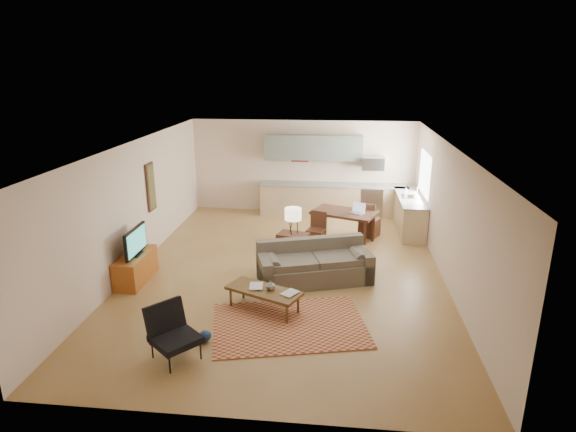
# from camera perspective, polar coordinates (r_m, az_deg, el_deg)

# --- Properties ---
(room) EXTENTS (9.00, 9.00, 9.00)m
(room) POSITION_cam_1_polar(r_m,az_deg,el_deg) (9.85, -0.19, 0.59)
(room) COLOR olive
(room) RESTS_ON ground
(kitchen_counter_back) EXTENTS (4.26, 0.64, 0.92)m
(kitchen_counter_back) POSITION_cam_1_polar(r_m,az_deg,el_deg) (14.05, 5.34, 1.94)
(kitchen_counter_back) COLOR tan
(kitchen_counter_back) RESTS_ON ground
(kitchen_counter_right) EXTENTS (0.64, 2.26, 0.92)m
(kitchen_counter_right) POSITION_cam_1_polar(r_m,az_deg,el_deg) (13.06, 14.19, 0.25)
(kitchen_counter_right) COLOR tan
(kitchen_counter_right) RESTS_ON ground
(kitchen_range) EXTENTS (0.62, 0.62, 0.90)m
(kitchen_range) POSITION_cam_1_polar(r_m,az_deg,el_deg) (14.09, 9.82, 1.75)
(kitchen_range) COLOR #A5A8AD
(kitchen_range) RESTS_ON ground
(kitchen_microwave) EXTENTS (0.62, 0.40, 0.35)m
(kitchen_microwave) POSITION_cam_1_polar(r_m,az_deg,el_deg) (13.86, 10.05, 6.16)
(kitchen_microwave) COLOR #A5A8AD
(kitchen_microwave) RESTS_ON room
(upper_cabinets) EXTENTS (2.80, 0.34, 0.70)m
(upper_cabinets) POSITION_cam_1_polar(r_m,az_deg,el_deg) (13.90, 3.03, 8.11)
(upper_cabinets) COLOR gray
(upper_cabinets) RESTS_ON room
(window_right) EXTENTS (0.02, 1.40, 1.05)m
(window_right) POSITION_cam_1_polar(r_m,az_deg,el_deg) (12.84, 15.88, 4.86)
(window_right) COLOR white
(window_right) RESTS_ON room
(wall_art_left) EXTENTS (0.06, 0.42, 1.10)m
(wall_art_left) POSITION_cam_1_polar(r_m,az_deg,el_deg) (11.42, -15.92, 3.33)
(wall_art_left) COLOR olive
(wall_art_left) RESTS_ON room
(triptych) EXTENTS (1.70, 0.04, 0.50)m
(triptych) POSITION_cam_1_polar(r_m,az_deg,el_deg) (14.10, 1.41, 7.44)
(triptych) COLOR beige
(triptych) RESTS_ON room
(rug) EXTENTS (2.88, 2.29, 0.02)m
(rug) POSITION_cam_1_polar(r_m,az_deg,el_deg) (8.34, 0.15, -12.78)
(rug) COLOR #9A331F
(rug) RESTS_ON floor
(sofa) EXTENTS (2.55, 1.69, 0.82)m
(sofa) POSITION_cam_1_polar(r_m,az_deg,el_deg) (9.74, 3.17, -5.53)
(sofa) COLOR #5D5547
(sofa) RESTS_ON floor
(coffee_table) EXTENTS (1.46, 1.06, 0.41)m
(coffee_table) POSITION_cam_1_polar(r_m,az_deg,el_deg) (8.73, -2.88, -9.86)
(coffee_table) COLOR #503819
(coffee_table) RESTS_ON floor
(book_a) EXTENTS (0.31, 0.37, 0.03)m
(book_a) POSITION_cam_1_polar(r_m,az_deg,el_deg) (8.74, -4.59, -8.30)
(book_a) COLOR maroon
(book_a) RESTS_ON coffee_table
(book_b) EXTENTS (0.50, 0.51, 0.02)m
(book_b) POSITION_cam_1_polar(r_m,az_deg,el_deg) (8.54, -0.35, -8.92)
(book_b) COLOR navy
(book_b) RESTS_ON coffee_table
(vase) EXTENTS (0.22, 0.22, 0.18)m
(vase) POSITION_cam_1_polar(r_m,az_deg,el_deg) (8.59, -2.10, -8.17)
(vase) COLOR black
(vase) RESTS_ON coffee_table
(armchair) EXTENTS (1.02, 1.02, 0.83)m
(armchair) POSITION_cam_1_polar(r_m,az_deg,el_deg) (7.50, -13.23, -13.48)
(armchair) COLOR black
(armchair) RESTS_ON floor
(tv_credenza) EXTENTS (0.47, 1.23, 0.57)m
(tv_credenza) POSITION_cam_1_polar(r_m,az_deg,el_deg) (10.28, -17.59, -5.85)
(tv_credenza) COLOR #984A17
(tv_credenza) RESTS_ON floor
(tv) EXTENTS (0.09, 0.94, 0.57)m
(tv) POSITION_cam_1_polar(r_m,az_deg,el_deg) (10.06, -17.64, -2.90)
(tv) COLOR black
(tv) RESTS_ON tv_credenza
(console_table) EXTENTS (0.73, 0.59, 0.74)m
(console_table) POSITION_cam_1_polar(r_m,az_deg,el_deg) (10.49, 0.59, -4.00)
(console_table) COLOR #3D2115
(console_table) RESTS_ON floor
(table_lamp) EXTENTS (0.48, 0.48, 0.59)m
(table_lamp) POSITION_cam_1_polar(r_m,az_deg,el_deg) (10.27, 0.60, -0.54)
(table_lamp) COLOR beige
(table_lamp) RESTS_ON console_table
(dining_table) EXTENTS (1.73, 1.36, 0.77)m
(dining_table) POSITION_cam_1_polar(r_m,az_deg,el_deg) (12.00, 6.61, -1.23)
(dining_table) COLOR #3D2115
(dining_table) RESTS_ON floor
(dining_chair_near) EXTENTS (0.51, 0.52, 0.85)m
(dining_chair_near) POSITION_cam_1_polar(r_m,az_deg,el_deg) (11.57, 3.34, -1.64)
(dining_chair_near) COLOR #3D2115
(dining_chair_near) RESTS_ON floor
(dining_chair_far) EXTENTS (0.60, 0.61, 0.92)m
(dining_chair_far) POSITION_cam_1_polar(r_m,az_deg,el_deg) (12.43, 9.68, -0.34)
(dining_chair_far) COLOR #3D2115
(dining_chair_far) RESTS_ON floor
(laptop) EXTENTS (0.40, 0.37, 0.24)m
(laptop) POSITION_cam_1_polar(r_m,az_deg,el_deg) (11.76, 8.18, 0.90)
(laptop) COLOR #A5A8AD
(laptop) RESTS_ON dining_table
(soap_bottle) EXTENTS (0.10, 0.10, 0.19)m
(soap_bottle) POSITION_cam_1_polar(r_m,az_deg,el_deg) (13.14, 13.79, 2.91)
(soap_bottle) COLOR beige
(soap_bottle) RESTS_ON kitchen_counter_right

